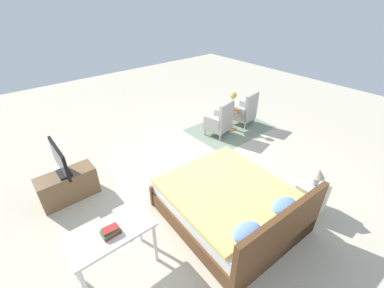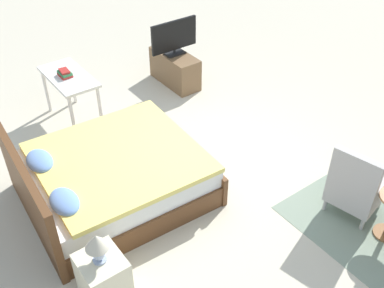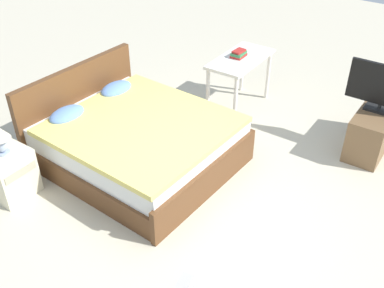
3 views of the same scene
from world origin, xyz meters
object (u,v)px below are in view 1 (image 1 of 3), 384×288
at_px(tv_stand, 68,186).
at_px(book_stack, 110,231).
at_px(side_table, 231,117).
at_px(nightstand, 310,198).
at_px(armchair_by_window_left, 245,112).
at_px(flower_vase, 233,99).
at_px(table_lamp, 318,175).
at_px(bed, 231,205).
at_px(tv_flatscreen, 60,160).
at_px(armchair_by_window_right, 220,122).
at_px(vanity_desk, 112,238).

bearing_deg(tv_stand, book_stack, 90.82).
distance_m(side_table, nightstand, 3.08).
height_order(armchair_by_window_left, flower_vase, flower_vase).
bearing_deg(table_lamp, bed, -31.16).
height_order(armchair_by_window_left, side_table, armchair_by_window_left).
xyz_separation_m(nightstand, tv_flatscreen, (3.03, -2.90, 0.56)).
bearing_deg(armchair_by_window_left, flower_vase, -4.68).
xyz_separation_m(armchair_by_window_right, nightstand, (0.68, 2.82, -0.12)).
distance_m(flower_vase, book_stack, 4.53).
relative_size(bed, side_table, 3.74).
relative_size(nightstand, book_stack, 2.41).
bearing_deg(book_stack, vanity_desk, -99.44).
distance_m(nightstand, book_stack, 3.21).
height_order(bed, nightstand, bed).
relative_size(nightstand, tv_stand, 0.55).
bearing_deg(book_stack, side_table, -156.10).
bearing_deg(book_stack, flower_vase, -156.10).
relative_size(bed, tv_stand, 2.21).
xyz_separation_m(flower_vase, book_stack, (4.14, 1.84, -0.07)).
relative_size(bed, nightstand, 4.00).
bearing_deg(table_lamp, vanity_desk, -19.52).
bearing_deg(table_lamp, tv_flatscreen, -43.83).
bearing_deg(armchair_by_window_left, bed, 36.63).
bearing_deg(tv_stand, nightstand, 136.15).
relative_size(table_lamp, tv_flatscreen, 0.40).
distance_m(side_table, flower_vase, 0.50).
bearing_deg(vanity_desk, flower_vase, -156.50).
height_order(tv_stand, vanity_desk, vanity_desk).
bearing_deg(tv_stand, table_lamp, 136.15).
xyz_separation_m(armchair_by_window_left, tv_stand, (4.67, -0.09, -0.11)).
distance_m(table_lamp, tv_flatscreen, 4.19).
bearing_deg(armchair_by_window_right, book_stack, 26.07).
distance_m(vanity_desk, book_stack, 0.16).
relative_size(side_table, tv_stand, 0.59).
xyz_separation_m(vanity_desk, book_stack, (0.01, 0.04, 0.16)).
xyz_separation_m(side_table, tv_stand, (4.17, -0.04, -0.09)).
relative_size(bed, table_lamp, 6.44).
height_order(table_lamp, tv_flatscreen, tv_flatscreen).
height_order(armchair_by_window_right, side_table, armchair_by_window_right).
bearing_deg(nightstand, tv_flatscreen, -43.82).
bearing_deg(table_lamp, nightstand, -90.00).
xyz_separation_m(nightstand, vanity_desk, (2.99, -1.06, 0.37)).
xyz_separation_m(nightstand, book_stack, (3.00, -1.02, 0.53)).
relative_size(flower_vase, vanity_desk, 0.46).
distance_m(armchair_by_window_left, armchair_by_window_right, 0.97).
xyz_separation_m(table_lamp, tv_flatscreen, (3.03, -2.90, 0.08)).
bearing_deg(tv_flatscreen, armchair_by_window_right, 178.69).
distance_m(armchair_by_window_left, vanity_desk, 4.96).
xyz_separation_m(nightstand, table_lamp, (0.00, 0.00, 0.48)).
height_order(tv_stand, tv_flatscreen, tv_flatscreen).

